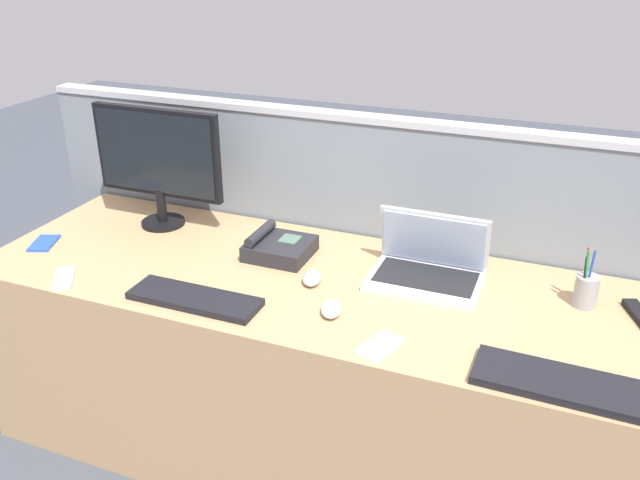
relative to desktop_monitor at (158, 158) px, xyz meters
The scene contains 14 objects.
ground_plane 1.21m from the desktop_monitor, 15.97° to the right, with size 10.00×10.00×0.00m, color #424751.
desk 0.96m from the desktop_monitor, 15.97° to the right, with size 2.25×0.76×0.70m, color tan.
cubicle_divider 0.83m from the desktop_monitor, 17.16° to the left, with size 2.60×0.08×1.15m.
desktop_monitor is the anchor object (origin of this frame).
laptop 1.07m from the desktop_monitor, ahead, with size 0.35×0.25×0.22m.
desk_phone 0.58m from the desktop_monitor, ahead, with size 0.21×0.20×0.09m.
keyboard_main 0.68m from the desktop_monitor, 47.97° to the right, with size 0.41×0.13×0.02m, color black.
keyboard_spare 1.59m from the desktop_monitor, 18.11° to the right, with size 0.45×0.16×0.02m, color black.
computer_mouse_right_hand 0.94m from the desktop_monitor, 24.39° to the right, with size 0.06×0.10×0.03m, color silver.
computer_mouse_left_hand 0.78m from the desktop_monitor, 17.50° to the right, with size 0.06×0.10×0.03m, color #B2B5BC.
pen_cup 1.54m from the desktop_monitor, ahead, with size 0.07×0.07×0.19m.
cell_phone_white_slab 1.16m from the desktop_monitor, 25.72° to the right, with size 0.07×0.14×0.01m, color silver.
cell_phone_silver_slab 0.57m from the desktop_monitor, 95.52° to the right, with size 0.06×0.15×0.01m, color #B7BAC1.
cell_phone_blue_case 0.51m from the desktop_monitor, 133.19° to the right, with size 0.08×0.13×0.01m, color blue.
Camera 1 is at (0.71, -1.73, 1.73)m, focal length 37.05 mm.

